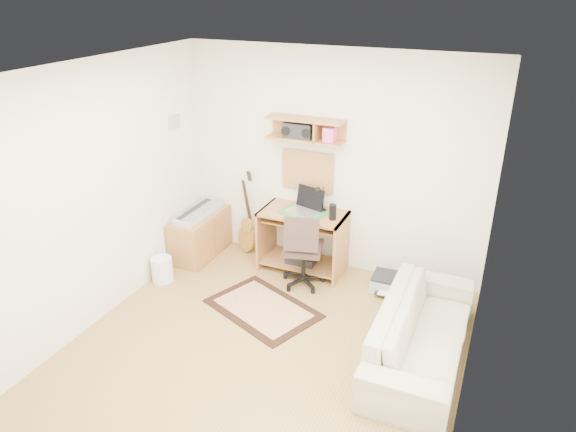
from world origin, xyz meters
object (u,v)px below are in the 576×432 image
at_px(task_chair, 304,248).
at_px(sofa, 423,323).
at_px(cabinet, 200,235).
at_px(desk, 303,241).
at_px(printer, 391,283).

xyz_separation_m(task_chair, sofa, (1.49, -0.77, -0.09)).
distance_m(task_chair, cabinet, 1.49).
relative_size(desk, task_chair, 1.08).
height_order(cabinet, printer, cabinet).
bearing_deg(task_chair, desk, 99.30).
bearing_deg(printer, task_chair, -165.14).
relative_size(cabinet, sofa, 0.47).
distance_m(task_chair, printer, 1.07).
xyz_separation_m(desk, sofa, (1.63, -1.10, 0.00)).
bearing_deg(cabinet, sofa, -17.31).
xyz_separation_m(desk, printer, (1.10, -0.04, -0.29)).
bearing_deg(cabinet, task_chair, -5.83).
distance_m(desk, printer, 1.14).
relative_size(task_chair, cabinet, 1.03).
relative_size(cabinet, printer, 2.11).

